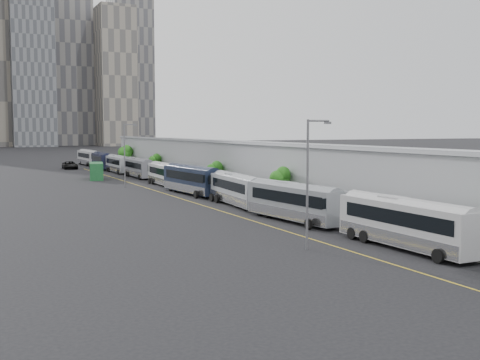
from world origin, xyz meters
TOP-DOWN VIEW (x-y plane):
  - sidewalk at (9.00, 55.00)m, footprint 10.00×170.00m
  - lane_line at (-1.50, 55.00)m, footprint 0.12×160.00m
  - depot at (12.99, 55.00)m, footprint 12.45×160.40m
  - skyline at (-2.90, 324.16)m, footprint 145.00×64.00m
  - bus_2 at (2.66, 34.26)m, footprint 2.89×12.98m
  - bus_3 at (1.91, 49.17)m, footprint 3.82×12.90m
  - bus_4 at (2.17, 62.51)m, footprint 3.60×12.72m
  - bus_5 at (1.65, 75.85)m, footprint 3.71×13.55m
  - bus_6 at (2.23, 88.99)m, footprint 2.93×12.14m
  - bus_7 at (2.78, 105.71)m, footprint 2.72×12.10m
  - bus_8 at (2.40, 119.38)m, footprint 2.69×11.97m
  - bus_9 at (1.86, 131.73)m, footprint 3.00×12.58m
  - bus_10 at (1.89, 146.58)m, footprint 3.02×12.82m
  - tree_2 at (5.64, 58.84)m, footprint 2.32×2.32m
  - tree_3 at (5.64, 77.67)m, footprint 2.32×2.32m
  - tree_4 at (5.78, 105.89)m, footprint 2.04×2.04m
  - tree_5 at (5.31, 125.17)m, footprint 2.98×2.98m
  - street_lamp_near at (-3.90, 37.23)m, footprint 2.04×0.22m
  - street_lamp_far at (-4.01, 88.98)m, footprint 2.04×0.22m
  - shipping_container at (-4.99, 105.46)m, footprint 3.55×7.18m
  - suv at (-4.52, 134.86)m, footprint 3.11×6.33m

SIDE VIEW (x-z plane):
  - lane_line at x=-1.50m, z-range 0.00..0.02m
  - sidewalk at x=9.00m, z-range 0.00..0.12m
  - suv at x=-4.52m, z-range 0.00..1.73m
  - shipping_container at x=-4.99m, z-range 0.00..2.92m
  - bus_8 at x=2.40m, z-range -0.27..3.22m
  - bus_6 at x=2.23m, z-range -0.28..3.25m
  - bus_7 at x=2.78m, z-range -0.28..3.26m
  - bus_9 at x=1.86m, z-range -0.29..3.37m
  - bus_4 at x=2.17m, z-range -0.29..3.38m
  - bus_3 at x=1.91m, z-range -0.29..3.42m
  - bus_10 at x=1.89m, z-range -0.29..3.43m
  - bus_2 at x=2.66m, z-range -0.29..3.49m
  - bus_5 at x=1.65m, z-range -0.30..3.61m
  - tree_3 at x=5.64m, z-range 0.93..5.12m
  - tree_4 at x=5.78m, z-range 1.00..5.08m
  - tree_2 at x=5.64m, z-range 1.07..5.55m
  - depot at x=12.99m, z-range -0.09..7.11m
  - tree_5 at x=5.31m, z-range 1.23..6.69m
  - street_lamp_near at x=-3.90m, z-range 0.70..10.27m
  - street_lamp_far at x=-4.01m, z-range 0.70..10.30m
  - skyline at x=-2.90m, z-range -9.15..110.85m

